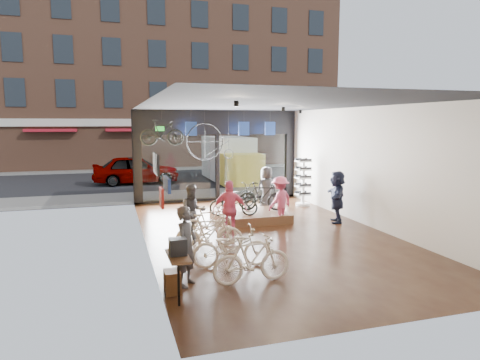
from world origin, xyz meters
name	(u,v)px	position (x,y,z in m)	size (l,w,h in m)	color
ground_plane	(266,235)	(0.00, 0.00, -0.02)	(7.00, 12.00, 0.04)	black
ceiling	(267,104)	(0.00, 0.00, 3.82)	(7.00, 12.00, 0.04)	black
wall_left	(143,175)	(-3.52, 0.00, 1.90)	(0.04, 12.00, 3.80)	#AD853A
wall_right	(371,167)	(3.52, 0.00, 1.90)	(0.04, 12.00, 3.80)	beige
wall_back	(400,211)	(0.00, -6.02, 1.90)	(7.00, 0.04, 3.80)	beige
storefront	(217,156)	(0.00, 6.00, 1.90)	(7.00, 0.26, 3.80)	black
exit_sign	(160,129)	(-2.40, 5.88, 3.05)	(0.35, 0.06, 0.18)	#198C26
street_road	(183,175)	(0.00, 15.00, -0.01)	(30.00, 18.00, 0.02)	black
sidewalk_near	(211,194)	(0.00, 7.20, 0.06)	(30.00, 2.40, 0.12)	slate
sidewalk_far	(174,168)	(0.00, 19.00, 0.06)	(30.00, 2.00, 0.12)	slate
opposite_building	(167,73)	(0.00, 21.50, 7.00)	(26.00, 5.00, 14.00)	brown
street_car	(136,170)	(-3.05, 12.00, 0.77)	(1.82, 4.54, 1.55)	gray
box_truck	(232,160)	(2.08, 11.00, 1.24)	(2.10, 6.31, 2.49)	silver
floor_bike_1	(252,259)	(-1.63, -3.57, 0.51)	(0.48, 1.68, 1.01)	beige
floor_bike_2	(231,247)	(-1.78, -2.49, 0.47)	(0.62, 1.79, 0.94)	beige
floor_bike_3	(209,234)	(-2.04, -1.40, 0.52)	(0.49, 1.74, 1.04)	beige
floor_bike_4	(207,231)	(-1.97, -0.77, 0.43)	(0.57, 1.64, 0.86)	beige
floor_bike_5	(209,222)	(-1.71, 0.12, 0.46)	(0.43, 1.53, 0.92)	beige
display_platform	(250,216)	(0.10, 1.80, 0.15)	(2.40, 1.80, 0.30)	#56311F
display_bike_left	(234,203)	(-0.59, 1.42, 0.71)	(0.54, 1.56, 0.82)	black
display_bike_mid	(262,196)	(0.57, 1.94, 0.79)	(0.46, 1.62, 0.98)	black
display_bike_right	(239,197)	(-0.11, 2.45, 0.74)	(0.58, 1.66, 0.87)	black
customer_0	(187,246)	(-2.94, -3.30, 0.82)	(0.60, 0.39, 1.64)	#3F3F44
customer_1	(193,212)	(-2.16, 0.14, 0.78)	(0.76, 0.59, 1.56)	#3F3F44
customer_2	(230,209)	(-1.14, -0.09, 0.84)	(0.98, 0.41, 1.67)	#CC4C72
customer_3	(280,200)	(0.90, 1.14, 0.78)	(1.01, 0.58, 1.57)	#CC4C72
customer_4	(267,189)	(1.15, 3.07, 0.84)	(0.82, 0.54, 1.69)	#3F3F44
customer_5	(337,197)	(2.79, 0.80, 0.86)	(1.60, 0.51, 1.72)	#161C33
sunglasses_rack	(303,182)	(2.95, 3.74, 0.96)	(0.56, 0.46, 1.91)	white
wall_merch	(165,227)	(-3.38, -3.50, 1.30)	(0.40, 2.40, 2.60)	navy
penny_farthing	(212,143)	(-0.44, 4.99, 2.50)	(1.85, 0.06, 1.48)	black
hung_bike	(162,133)	(-2.51, 4.20, 2.93)	(0.45, 1.58, 0.95)	black
jersey_left	(191,129)	(-1.25, 5.20, 3.05)	(0.45, 0.03, 0.55)	#1E3F99
jersey_mid	(244,129)	(0.94, 5.20, 3.05)	(0.45, 0.03, 0.55)	#1E3F99
jersey_right	(270,128)	(2.08, 5.20, 3.05)	(0.45, 0.03, 0.55)	#1E3F99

